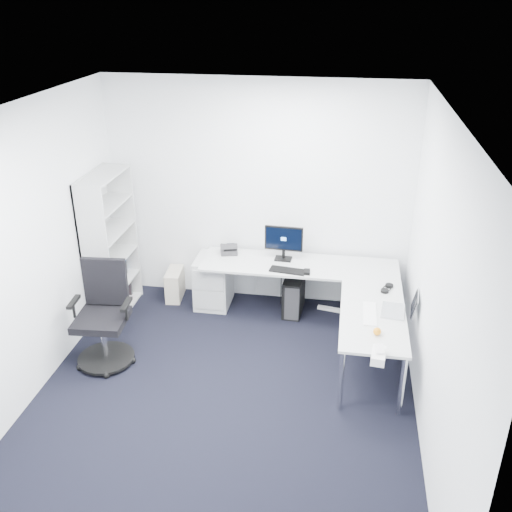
% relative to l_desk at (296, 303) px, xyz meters
% --- Properties ---
extents(ground, '(4.20, 4.20, 0.00)m').
position_rel_l_desk_xyz_m(ground, '(-0.55, -1.40, -0.33)').
color(ground, black).
extents(ceiling, '(4.20, 4.20, 0.00)m').
position_rel_l_desk_xyz_m(ceiling, '(-0.55, -1.40, 2.37)').
color(ceiling, white).
extents(wall_back, '(3.60, 0.02, 2.70)m').
position_rel_l_desk_xyz_m(wall_back, '(-0.55, 0.70, 1.02)').
color(wall_back, white).
rests_on(wall_back, ground).
extents(wall_front, '(3.60, 0.02, 2.70)m').
position_rel_l_desk_xyz_m(wall_front, '(-0.55, -3.50, 1.02)').
color(wall_front, white).
rests_on(wall_front, ground).
extents(wall_left, '(0.02, 4.20, 2.70)m').
position_rel_l_desk_xyz_m(wall_left, '(-2.35, -1.40, 1.02)').
color(wall_left, white).
rests_on(wall_left, ground).
extents(wall_right, '(0.02, 4.20, 2.70)m').
position_rel_l_desk_xyz_m(wall_right, '(1.25, -1.40, 1.02)').
color(wall_right, white).
rests_on(wall_right, ground).
extents(l_desk, '(2.27, 1.27, 0.66)m').
position_rel_l_desk_xyz_m(l_desk, '(0.00, 0.00, 0.00)').
color(l_desk, '#BBBDBD').
rests_on(l_desk, ground).
extents(drawer_pedestal, '(0.40, 0.50, 0.62)m').
position_rel_l_desk_xyz_m(drawer_pedestal, '(-1.05, 0.40, -0.02)').
color(drawer_pedestal, '#BBBDBD').
rests_on(drawer_pedestal, ground).
extents(bookshelf, '(0.33, 0.86, 1.72)m').
position_rel_l_desk_xyz_m(bookshelf, '(-2.17, 0.05, 0.53)').
color(bookshelf, '#B3B5B5').
rests_on(bookshelf, ground).
extents(task_chair, '(0.65, 0.65, 1.09)m').
position_rel_l_desk_xyz_m(task_chair, '(-1.89, -0.98, 0.21)').
color(task_chair, black).
rests_on(task_chair, ground).
extents(black_pc_tower, '(0.24, 0.49, 0.46)m').
position_rel_l_desk_xyz_m(black_pc_tower, '(-0.06, 0.37, -0.10)').
color(black_pc_tower, black).
rests_on(black_pc_tower, ground).
extents(beige_pc_tower, '(0.21, 0.41, 0.38)m').
position_rel_l_desk_xyz_m(beige_pc_tower, '(-1.57, 0.47, -0.14)').
color(beige_pc_tower, '#BBB29F').
rests_on(beige_pc_tower, ground).
extents(power_strip, '(0.32, 0.11, 0.04)m').
position_rel_l_desk_xyz_m(power_strip, '(0.39, 0.46, -0.31)').
color(power_strip, white).
rests_on(power_strip, ground).
extents(monitor, '(0.45, 0.16, 0.43)m').
position_rel_l_desk_xyz_m(monitor, '(-0.20, 0.42, 0.55)').
color(monitor, black).
rests_on(monitor, l_desk).
extents(black_keyboard, '(0.42, 0.19, 0.02)m').
position_rel_l_desk_xyz_m(black_keyboard, '(-0.11, 0.12, 0.34)').
color(black_keyboard, black).
rests_on(black_keyboard, l_desk).
extents(mouse, '(0.07, 0.12, 0.04)m').
position_rel_l_desk_xyz_m(mouse, '(0.11, 0.10, 0.35)').
color(mouse, black).
rests_on(mouse, l_desk).
extents(desk_phone, '(0.24, 0.24, 0.14)m').
position_rel_l_desk_xyz_m(desk_phone, '(-0.87, 0.49, 0.40)').
color(desk_phone, '#2B2B2D').
rests_on(desk_phone, l_desk).
extents(laptop, '(0.36, 0.35, 0.23)m').
position_rel_l_desk_xyz_m(laptop, '(1.01, -0.60, 0.45)').
color(laptop, silver).
rests_on(laptop, l_desk).
extents(white_keyboard, '(0.13, 0.45, 0.01)m').
position_rel_l_desk_xyz_m(white_keyboard, '(0.78, -0.68, 0.34)').
color(white_keyboard, white).
rests_on(white_keyboard, l_desk).
extents(headphones, '(0.19, 0.23, 0.05)m').
position_rel_l_desk_xyz_m(headphones, '(0.97, -0.14, 0.36)').
color(headphones, black).
rests_on(headphones, l_desk).
extents(orange_fruit, '(0.07, 0.07, 0.07)m').
position_rel_l_desk_xyz_m(orange_fruit, '(0.84, -1.04, 0.37)').
color(orange_fruit, orange).
rests_on(orange_fruit, l_desk).
extents(tissue_box, '(0.14, 0.24, 0.08)m').
position_rel_l_desk_xyz_m(tissue_box, '(0.84, -1.43, 0.37)').
color(tissue_box, white).
rests_on(tissue_box, l_desk).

